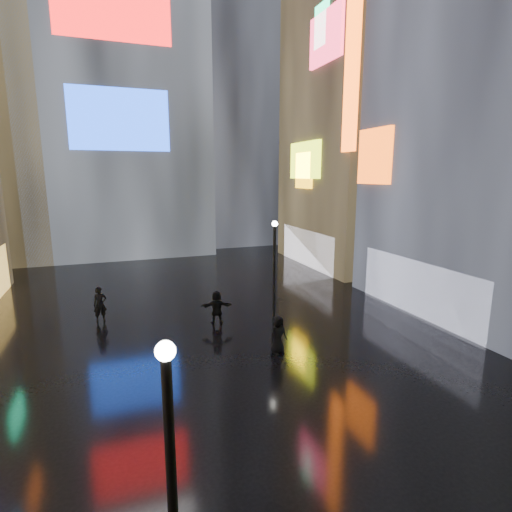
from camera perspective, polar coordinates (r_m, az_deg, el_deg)
name	(u,v)px	position (r m, az deg, el deg)	size (l,w,h in m)	color
ground	(204,321)	(21.29, -7.45, -9.19)	(140.00, 140.00, 0.00)	black
building_right_far	(365,94)	(36.30, 15.24, 21.42)	(10.28, 12.00, 28.00)	black
tower_main	(111,29)	(45.54, -19.98, 28.14)	(16.00, 14.20, 42.00)	black
tower_flank_right	(228,88)	(48.31, -4.03, 22.83)	(12.00, 12.00, 34.00)	black
lamp_near	(172,480)	(7.06, -11.97, -28.85)	(0.30, 0.30, 5.20)	black
lamp_far	(274,264)	(20.75, 2.65, -1.16)	(0.30, 0.30, 5.20)	black
pedestrian_4	(278,334)	(17.34, 3.16, -11.11)	(0.81, 0.53, 1.65)	black
pedestrian_5	(217,307)	(20.58, -5.62, -7.33)	(1.60, 0.51, 1.73)	black
pedestrian_6	(100,305)	(22.26, -21.39, -6.47)	(0.67, 0.44, 1.85)	black
umbrella_2	(278,307)	(16.90, 3.21, -7.27)	(0.87, 0.89, 0.80)	black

